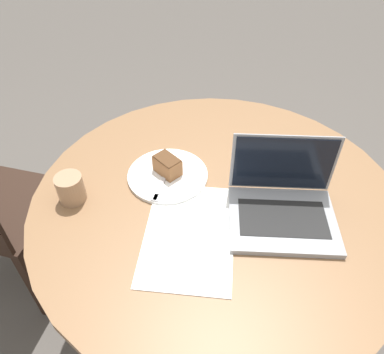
{
  "coord_description": "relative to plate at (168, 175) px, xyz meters",
  "views": [
    {
      "loc": [
        -0.72,
        0.39,
        1.58
      ],
      "look_at": [
        0.07,
        0.06,
        0.77
      ],
      "focal_mm": 35.0,
      "sensor_mm": 36.0,
      "label": 1
    }
  ],
  "objects": [
    {
      "name": "laptop",
      "position": [
        -0.29,
        -0.25,
        0.03
      ],
      "size": [
        0.36,
        0.39,
        0.22
      ],
      "rotation": [
        0.0,
        0.0,
        7.4
      ],
      "color": "gray",
      "rests_on": "dining_table"
    },
    {
      "name": "dining_table",
      "position": [
        -0.15,
        -0.11,
        -0.15
      ],
      "size": [
        1.17,
        1.17,
        0.73
      ],
      "color": "brown",
      "rests_on": "ground_plane"
    },
    {
      "name": "ground_plane",
      "position": [
        -0.15,
        -0.11,
        -0.74
      ],
      "size": [
        12.0,
        12.0,
        0.0
      ],
      "primitive_type": "plane",
      "color": "#4C4742"
    },
    {
      "name": "paper_document",
      "position": [
        -0.25,
        0.03,
        -0.0
      ],
      "size": [
        0.46,
        0.41,
        0.0
      ],
      "rotation": [
        0.0,
        0.0,
        -0.51
      ],
      "color": "white",
      "rests_on": "dining_table"
    },
    {
      "name": "cake_slice",
      "position": [
        0.01,
        -0.0,
        0.04
      ],
      "size": [
        0.1,
        0.08,
        0.06
      ],
      "rotation": [
        0.0,
        0.0,
        0.35
      ],
      "color": "brown",
      "rests_on": "plate"
    },
    {
      "name": "plate",
      "position": [
        0.0,
        0.0,
        0.0
      ],
      "size": [
        0.27,
        0.27,
        0.01
      ],
      "color": "white",
      "rests_on": "dining_table"
    },
    {
      "name": "fork",
      "position": [
        -0.05,
        0.04,
        0.01
      ],
      "size": [
        0.15,
        0.12,
        0.0
      ],
      "rotation": [
        0.0,
        0.0,
        8.79
      ],
      "color": "silver",
      "rests_on": "plate"
    },
    {
      "name": "coffee_glass",
      "position": [
        0.02,
        0.31,
        0.04
      ],
      "size": [
        0.08,
        0.08,
        0.09
      ],
      "color": "#997556",
      "rests_on": "dining_table"
    }
  ]
}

